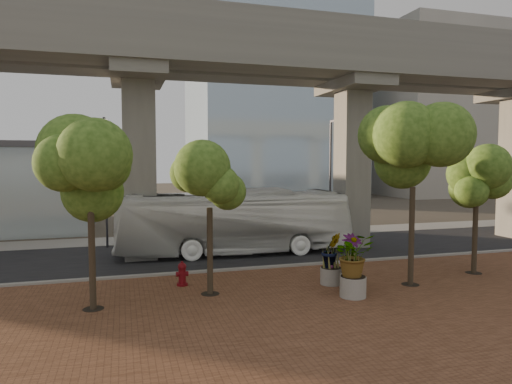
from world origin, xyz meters
name	(u,v)px	position (x,y,z in m)	size (l,w,h in m)	color
ground	(264,260)	(0.00, 0.00, 0.00)	(160.00, 160.00, 0.00)	#3B342B
brick_plaza	(333,308)	(0.00, -8.00, 0.03)	(70.00, 13.00, 0.06)	brown
asphalt_road	(253,252)	(0.00, 2.00, 0.02)	(90.00, 8.00, 0.04)	black
curb_strip	(276,267)	(0.00, -2.00, 0.08)	(70.00, 0.25, 0.16)	gray
far_sidewalk	(230,236)	(0.00, 7.50, 0.03)	(90.00, 3.00, 0.06)	gray
transit_viaduct	(253,119)	(0.00, 2.00, 7.29)	(72.00, 5.60, 12.40)	gray
midrise_block	(436,113)	(38.00, 36.00, 12.00)	(18.00, 16.00, 24.00)	#ABA599
transit_bus	(234,222)	(-1.09, 1.77, 1.74)	(2.93, 12.46, 3.47)	white
fire_hydrant	(182,274)	(-4.61, -3.84, 0.53)	(0.49, 0.44, 0.98)	#650B11
planter_front	(353,258)	(1.21, -7.12, 1.49)	(2.14, 2.14, 2.36)	gray
planter_right	(352,256)	(1.64, -6.19, 1.36)	(2.01, 2.01, 2.15)	#A8A198
planter_left	(331,253)	(1.19, -5.33, 1.34)	(1.91, 1.91, 2.10)	#ACA79B
street_tree_far_west	(90,175)	(-7.85, -5.91, 4.59)	(4.10, 4.10, 6.41)	#453827
street_tree_near_west	(209,182)	(-3.75, -5.30, 4.24)	(3.26, 3.26, 5.69)	#453827
street_tree_near_east	(413,158)	(4.23, -6.30, 5.13)	(3.91, 3.91, 6.88)	#453827
street_tree_far_east	(477,183)	(8.08, -5.46, 4.07)	(2.98, 2.98, 5.40)	#453827
streetlamp_west	(106,173)	(-7.74, 5.40, 4.31)	(0.37, 1.07, 7.38)	#2D2D32
streetlamp_east	(331,169)	(6.66, 6.14, 4.49)	(0.38, 1.11, 7.68)	#313136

